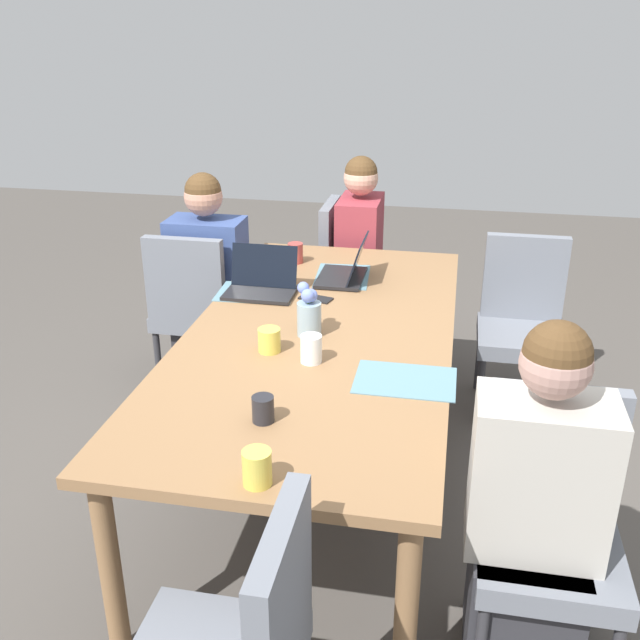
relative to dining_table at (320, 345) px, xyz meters
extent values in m
plane|color=#4C4742|center=(0.00, 0.00, -0.67)|extent=(10.00, 10.00, 0.00)
cube|color=olive|center=(0.00, 0.00, 0.04)|extent=(2.29, 1.08, 0.04)
cylinder|color=olive|center=(-1.06, -0.46, -0.32)|extent=(0.07, 0.07, 0.70)
cylinder|color=olive|center=(1.06, -0.46, -0.32)|extent=(0.07, 0.07, 0.70)
cylinder|color=olive|center=(-1.06, 0.46, -0.32)|extent=(0.07, 0.07, 0.70)
cylinder|color=olive|center=(1.06, 0.46, -0.32)|extent=(0.07, 0.07, 0.70)
cube|color=slate|center=(0.82, 0.88, -0.26)|extent=(0.44, 0.44, 0.08)
cube|color=slate|center=(0.63, 0.88, 0.00)|extent=(0.06, 0.42, 0.45)
cylinder|color=#333338|center=(0.63, 1.07, -0.49)|extent=(0.04, 0.04, 0.37)
cylinder|color=#333338|center=(0.63, 0.69, -0.49)|extent=(0.04, 0.04, 0.37)
cube|color=#2D2D33|center=(0.82, 0.82, -0.45)|extent=(0.36, 0.34, 0.45)
cube|color=#B7B2A8|center=(0.82, 0.82, 0.03)|extent=(0.24, 0.40, 0.50)
sphere|color=tan|center=(0.82, 0.82, 0.40)|extent=(0.20, 0.20, 0.20)
sphere|color=#51381E|center=(0.82, 0.82, 0.43)|extent=(0.19, 0.19, 0.19)
cube|color=slate|center=(-1.49, -0.04, -0.26)|extent=(0.44, 0.44, 0.08)
cube|color=slate|center=(-1.49, -0.23, 0.00)|extent=(0.42, 0.06, 0.45)
cylinder|color=#333338|center=(-1.68, 0.15, -0.49)|extent=(0.04, 0.04, 0.37)
cylinder|color=#333338|center=(-1.30, 0.15, -0.49)|extent=(0.04, 0.04, 0.37)
cylinder|color=#333338|center=(-1.68, -0.23, -0.49)|extent=(0.04, 0.04, 0.37)
cylinder|color=#333338|center=(-1.30, -0.23, -0.49)|extent=(0.04, 0.04, 0.37)
cube|color=#2D2D33|center=(-1.43, -0.04, -0.45)|extent=(0.34, 0.36, 0.45)
cube|color=#93333D|center=(-1.43, -0.04, 0.03)|extent=(0.40, 0.24, 0.50)
sphere|color=tan|center=(-1.43, -0.04, 0.40)|extent=(0.20, 0.20, 0.20)
sphere|color=#51381E|center=(-1.43, -0.04, 0.43)|extent=(0.19, 0.19, 0.19)
cube|color=slate|center=(-0.82, -0.83, -0.26)|extent=(0.44, 0.44, 0.08)
cube|color=slate|center=(-0.63, -0.83, 0.00)|extent=(0.06, 0.42, 0.45)
cylinder|color=#333338|center=(-1.01, -1.02, -0.49)|extent=(0.04, 0.04, 0.37)
cylinder|color=#333338|center=(-1.01, -0.64, -0.49)|extent=(0.04, 0.04, 0.37)
cylinder|color=#333338|center=(-0.63, -1.02, -0.49)|extent=(0.04, 0.04, 0.37)
cylinder|color=#333338|center=(-0.63, -0.64, -0.49)|extent=(0.04, 0.04, 0.37)
cube|color=#2D2D33|center=(-0.82, -0.77, -0.45)|extent=(0.36, 0.34, 0.45)
cube|color=#384C84|center=(-0.82, -0.77, 0.03)|extent=(0.24, 0.40, 0.50)
sphere|color=tan|center=(-0.82, -0.77, 0.40)|extent=(0.20, 0.20, 0.20)
sphere|color=#51381E|center=(-0.82, -0.77, 0.43)|extent=(0.19, 0.19, 0.19)
cube|color=slate|center=(1.42, 0.18, 0.00)|extent=(0.42, 0.06, 0.45)
cube|color=slate|center=(-0.82, 0.89, -0.26)|extent=(0.44, 0.44, 0.08)
cube|color=slate|center=(-1.01, 0.89, 0.00)|extent=(0.06, 0.42, 0.45)
cylinder|color=#333338|center=(-0.63, 1.08, -0.49)|extent=(0.04, 0.04, 0.37)
cylinder|color=#333338|center=(-0.63, 0.70, -0.49)|extent=(0.04, 0.04, 0.37)
cylinder|color=#333338|center=(-1.01, 1.08, -0.49)|extent=(0.04, 0.04, 0.37)
cylinder|color=#333338|center=(-1.01, 0.70, -0.49)|extent=(0.04, 0.04, 0.37)
cylinder|color=#8EA8B7|center=(0.05, -0.04, 0.13)|extent=(0.10, 0.10, 0.14)
sphere|color=#6B7FD1|center=(0.06, -0.04, 0.24)|extent=(0.06, 0.06, 0.06)
cylinder|color=#477A3D|center=(0.06, -0.04, 0.22)|extent=(0.01, 0.01, 0.04)
sphere|color=#6B7FD1|center=(0.04, -0.03, 0.24)|extent=(0.05, 0.05, 0.05)
cylinder|color=#477A3D|center=(0.04, -0.03, 0.22)|extent=(0.01, 0.01, 0.03)
sphere|color=#6B7FD1|center=(0.02, -0.06, 0.26)|extent=(0.05, 0.05, 0.05)
cylinder|color=#477A3D|center=(0.02, -0.06, 0.23)|extent=(0.01, 0.01, 0.05)
cube|color=slate|center=(0.37, 0.38, 0.07)|extent=(0.26, 0.36, 0.00)
cube|color=slate|center=(-0.67, -0.02, 0.07)|extent=(0.38, 0.29, 0.00)
cube|color=slate|center=(-0.37, -0.38, 0.07)|extent=(0.28, 0.37, 0.00)
cube|color=black|center=(-0.34, -0.35, 0.08)|extent=(0.22, 0.32, 0.02)
cube|color=black|center=(-0.43, -0.35, 0.18)|extent=(0.06, 0.31, 0.20)
cube|color=black|center=(-0.62, -0.02, 0.08)|extent=(0.32, 0.22, 0.02)
cube|color=black|center=(-0.62, 0.06, 0.18)|extent=(0.31, 0.07, 0.19)
cylinder|color=#DBC64C|center=(0.22, -0.16, 0.11)|extent=(0.09, 0.09, 0.09)
cylinder|color=white|center=(0.28, 0.02, 0.12)|extent=(0.08, 0.08, 0.11)
cylinder|color=#DBC64C|center=(1.06, 0.03, 0.12)|extent=(0.08, 0.08, 0.11)
cylinder|color=#AD3D38|center=(-0.84, -0.29, 0.12)|extent=(0.08, 0.08, 0.10)
cylinder|color=#232328|center=(0.73, -0.04, 0.11)|extent=(0.07, 0.07, 0.09)
cube|color=black|center=(-0.35, -0.09, 0.07)|extent=(0.11, 0.16, 0.01)
camera|label=1|loc=(2.67, 0.52, 1.29)|focal=40.62mm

